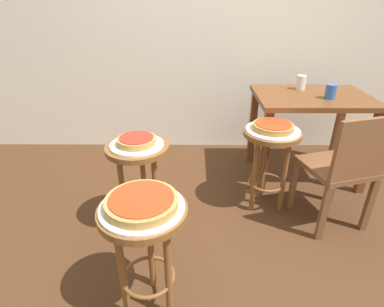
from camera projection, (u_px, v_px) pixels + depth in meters
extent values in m
plane|color=#4C2D19|center=(231.00, 250.00, 2.00)|extent=(6.00, 6.00, 0.00)
cylinder|color=brown|center=(143.00, 212.00, 1.37)|extent=(0.41, 0.41, 0.03)
cylinder|color=brown|center=(150.00, 245.00, 1.62)|extent=(0.04, 0.04, 0.60)
cylinder|color=brown|center=(122.00, 273.00, 1.46)|extent=(0.04, 0.04, 0.60)
cylinder|color=brown|center=(168.00, 274.00, 1.45)|extent=(0.04, 0.04, 0.60)
torus|color=brown|center=(148.00, 276.00, 1.55)|extent=(0.27, 0.27, 0.02)
cylinder|color=white|center=(142.00, 207.00, 1.36)|extent=(0.38, 0.38, 0.01)
cylinder|color=tan|center=(142.00, 203.00, 1.35)|extent=(0.32, 0.32, 0.04)
cylinder|color=red|center=(141.00, 198.00, 1.34)|extent=(0.29, 0.29, 0.01)
cylinder|color=brown|center=(137.00, 148.00, 1.95)|extent=(0.41, 0.41, 0.03)
cylinder|color=brown|center=(144.00, 180.00, 2.20)|extent=(0.04, 0.04, 0.60)
cylinder|color=brown|center=(123.00, 195.00, 2.04)|extent=(0.04, 0.04, 0.60)
cylinder|color=brown|center=(156.00, 195.00, 2.04)|extent=(0.04, 0.04, 0.60)
torus|color=brown|center=(142.00, 200.00, 2.13)|extent=(0.27, 0.27, 0.02)
cylinder|color=white|center=(137.00, 145.00, 1.94)|extent=(0.34, 0.34, 0.01)
cylinder|color=tan|center=(137.00, 141.00, 1.93)|extent=(0.24, 0.24, 0.04)
cylinder|color=red|center=(136.00, 138.00, 1.92)|extent=(0.21, 0.21, 0.01)
cylinder|color=brown|center=(272.00, 133.00, 2.16)|extent=(0.41, 0.41, 0.03)
cylinder|color=brown|center=(264.00, 164.00, 2.42)|extent=(0.04, 0.04, 0.60)
cylinder|color=brown|center=(254.00, 176.00, 2.25)|extent=(0.04, 0.04, 0.60)
cylinder|color=brown|center=(284.00, 176.00, 2.25)|extent=(0.04, 0.04, 0.60)
torus|color=brown|center=(266.00, 182.00, 2.34)|extent=(0.27, 0.27, 0.02)
cylinder|color=white|center=(273.00, 130.00, 2.15)|extent=(0.38, 0.38, 0.01)
cylinder|color=#B78442|center=(273.00, 127.00, 2.14)|extent=(0.28, 0.28, 0.04)
cylinder|color=red|center=(274.00, 124.00, 2.13)|extent=(0.25, 0.25, 0.01)
cube|color=brown|center=(313.00, 97.00, 2.53)|extent=(0.93, 0.67, 0.04)
cube|color=brown|center=(265.00, 154.00, 2.45)|extent=(0.06, 0.06, 0.71)
cube|color=brown|center=(369.00, 154.00, 2.44)|extent=(0.06, 0.06, 0.71)
cube|color=brown|center=(253.00, 127.00, 2.96)|extent=(0.06, 0.06, 0.71)
cube|color=brown|center=(338.00, 127.00, 2.96)|extent=(0.06, 0.06, 0.71)
cylinder|color=#3360B2|center=(331.00, 92.00, 2.41)|extent=(0.08, 0.08, 0.11)
cylinder|color=silver|center=(301.00, 83.00, 2.65)|extent=(0.08, 0.08, 0.12)
cube|color=brown|center=(336.00, 167.00, 2.10)|extent=(0.49, 0.49, 0.04)
cube|color=brown|center=(363.00, 150.00, 1.85)|extent=(0.39, 0.14, 0.40)
cube|color=brown|center=(334.00, 178.00, 2.40)|extent=(0.04, 0.04, 0.42)
cube|color=brown|center=(293.00, 185.00, 2.31)|extent=(0.04, 0.04, 0.42)
cube|color=brown|center=(369.00, 205.00, 2.09)|extent=(0.04, 0.04, 0.42)
cube|color=brown|center=(323.00, 214.00, 2.00)|extent=(0.04, 0.04, 0.42)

